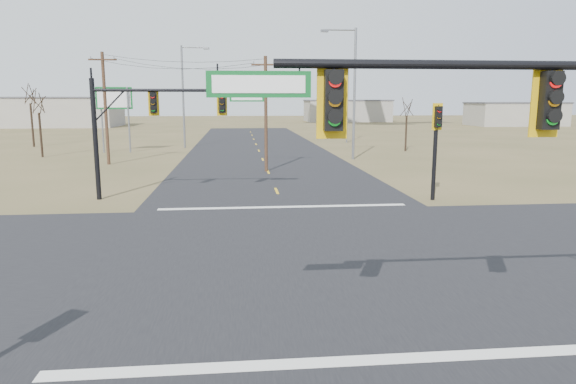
{
  "coord_description": "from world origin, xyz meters",
  "views": [
    {
      "loc": [
        -2.19,
        -16.73,
        5.11
      ],
      "look_at": [
        -0.43,
        1.0,
        1.93
      ],
      "focal_mm": 32.0,
      "sensor_mm": 36.0,
      "label": 1
    }
  ],
  "objects_px": {
    "mast_arm_far": "(158,112)",
    "utility_pole_near": "(266,112)",
    "bare_tree_b": "(29,93)",
    "highway_sign": "(115,107)",
    "bare_tree_a": "(38,102)",
    "streetlight_c": "(185,91)",
    "streetlight_a": "(352,87)",
    "streetlight_b": "(346,99)",
    "pedestal_signal_ne": "(437,132)",
    "mast_arm_near": "(548,127)",
    "utility_pole_far": "(105,107)",
    "bare_tree_c": "(407,107)"
  },
  "relations": [
    {
      "from": "utility_pole_near",
      "to": "utility_pole_far",
      "type": "xyz_separation_m",
      "value": [
        -12.48,
        5.53,
        0.33
      ]
    },
    {
      "from": "mast_arm_far",
      "to": "streetlight_b",
      "type": "xyz_separation_m",
      "value": [
        17.26,
        35.05,
        0.77
      ]
    },
    {
      "from": "mast_arm_near",
      "to": "mast_arm_far",
      "type": "relative_size",
      "value": 1.17
    },
    {
      "from": "highway_sign",
      "to": "streetlight_b",
      "type": "bearing_deg",
      "value": 9.96
    },
    {
      "from": "pedestal_signal_ne",
      "to": "streetlight_c",
      "type": "relative_size",
      "value": 0.46
    },
    {
      "from": "utility_pole_near",
      "to": "highway_sign",
      "type": "relative_size",
      "value": 1.28
    },
    {
      "from": "pedestal_signal_ne",
      "to": "utility_pole_near",
      "type": "bearing_deg",
      "value": 116.08
    },
    {
      "from": "highway_sign",
      "to": "streetlight_b",
      "type": "relative_size",
      "value": 0.68
    },
    {
      "from": "highway_sign",
      "to": "mast_arm_far",
      "type": "bearing_deg",
      "value": -84.1
    },
    {
      "from": "mast_arm_far",
      "to": "bare_tree_a",
      "type": "bearing_deg",
      "value": 102.78
    },
    {
      "from": "mast_arm_far",
      "to": "streetlight_a",
      "type": "relative_size",
      "value": 0.79
    },
    {
      "from": "mast_arm_far",
      "to": "utility_pole_near",
      "type": "relative_size",
      "value": 1.08
    },
    {
      "from": "utility_pole_near",
      "to": "bare_tree_a",
      "type": "xyz_separation_m",
      "value": [
        -19.86,
        11.72,
        0.69
      ]
    },
    {
      "from": "utility_pole_near",
      "to": "highway_sign",
      "type": "bearing_deg",
      "value": 132.37
    },
    {
      "from": "utility_pole_near",
      "to": "bare_tree_a",
      "type": "relative_size",
      "value": 1.3
    },
    {
      "from": "streetlight_b",
      "to": "bare_tree_c",
      "type": "distance_m",
      "value": 11.92
    },
    {
      "from": "mast_arm_far",
      "to": "bare_tree_b",
      "type": "relative_size",
      "value": 1.2
    },
    {
      "from": "utility_pole_near",
      "to": "streetlight_b",
      "type": "bearing_deg",
      "value": 66.17
    },
    {
      "from": "mast_arm_near",
      "to": "utility_pole_far",
      "type": "bearing_deg",
      "value": 117.98
    },
    {
      "from": "utility_pole_far",
      "to": "bare_tree_a",
      "type": "distance_m",
      "value": 9.64
    },
    {
      "from": "utility_pole_near",
      "to": "streetlight_a",
      "type": "distance_m",
      "value": 10.81
    },
    {
      "from": "streetlight_a",
      "to": "bare_tree_a",
      "type": "height_order",
      "value": "streetlight_a"
    },
    {
      "from": "utility_pole_near",
      "to": "pedestal_signal_ne",
      "type": "bearing_deg",
      "value": -55.71
    },
    {
      "from": "streetlight_b",
      "to": "bare_tree_b",
      "type": "bearing_deg",
      "value": -173.76
    },
    {
      "from": "streetlight_c",
      "to": "mast_arm_near",
      "type": "bearing_deg",
      "value": -66.26
    },
    {
      "from": "mast_arm_far",
      "to": "streetlight_a",
      "type": "bearing_deg",
      "value": 30.86
    },
    {
      "from": "utility_pole_near",
      "to": "bare_tree_a",
      "type": "height_order",
      "value": "utility_pole_near"
    },
    {
      "from": "mast_arm_far",
      "to": "bare_tree_b",
      "type": "bearing_deg",
      "value": 99.9
    },
    {
      "from": "utility_pole_far",
      "to": "streetlight_c",
      "type": "height_order",
      "value": "streetlight_c"
    },
    {
      "from": "mast_arm_near",
      "to": "bare_tree_b",
      "type": "distance_m",
      "value": 58.39
    },
    {
      "from": "utility_pole_near",
      "to": "highway_sign",
      "type": "xyz_separation_m",
      "value": [
        -14.0,
        15.35,
        0.21
      ]
    },
    {
      "from": "streetlight_a",
      "to": "bare_tree_b",
      "type": "relative_size",
      "value": 1.52
    },
    {
      "from": "mast_arm_near",
      "to": "streetlight_b",
      "type": "xyz_separation_m",
      "value": [
        7.51,
        53.33,
        0.66
      ]
    },
    {
      "from": "bare_tree_b",
      "to": "streetlight_a",
      "type": "bearing_deg",
      "value": -25.75
    },
    {
      "from": "utility_pole_far",
      "to": "bare_tree_c",
      "type": "height_order",
      "value": "utility_pole_far"
    },
    {
      "from": "utility_pole_far",
      "to": "streetlight_a",
      "type": "bearing_deg",
      "value": 4.68
    },
    {
      "from": "mast_arm_near",
      "to": "streetlight_b",
      "type": "distance_m",
      "value": 53.86
    },
    {
      "from": "mast_arm_near",
      "to": "utility_pole_far",
      "type": "distance_m",
      "value": 37.27
    },
    {
      "from": "streetlight_b",
      "to": "bare_tree_a",
      "type": "bearing_deg",
      "value": -153.91
    },
    {
      "from": "streetlight_b",
      "to": "streetlight_c",
      "type": "height_order",
      "value": "streetlight_c"
    },
    {
      "from": "streetlight_a",
      "to": "bare_tree_c",
      "type": "xyz_separation_m",
      "value": [
        7.27,
        6.84,
        -1.79
      ]
    },
    {
      "from": "mast_arm_near",
      "to": "streetlight_a",
      "type": "xyz_separation_m",
      "value": [
        4.18,
        35.27,
        1.65
      ]
    },
    {
      "from": "highway_sign",
      "to": "streetlight_a",
      "type": "bearing_deg",
      "value": -32.02
    },
    {
      "from": "pedestal_signal_ne",
      "to": "utility_pole_near",
      "type": "xyz_separation_m",
      "value": [
        -8.03,
        11.78,
        0.75
      ]
    },
    {
      "from": "streetlight_a",
      "to": "bare_tree_b",
      "type": "bearing_deg",
      "value": 141.34
    },
    {
      "from": "bare_tree_a",
      "to": "bare_tree_b",
      "type": "distance_m",
      "value": 12.26
    },
    {
      "from": "highway_sign",
      "to": "streetlight_b",
      "type": "distance_m",
      "value": 27.04
    },
    {
      "from": "utility_pole_far",
      "to": "streetlight_a",
      "type": "distance_m",
      "value": 20.44
    },
    {
      "from": "highway_sign",
      "to": "bare_tree_a",
      "type": "distance_m",
      "value": 6.91
    },
    {
      "from": "highway_sign",
      "to": "streetlight_c",
      "type": "height_order",
      "value": "streetlight_c"
    }
  ]
}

